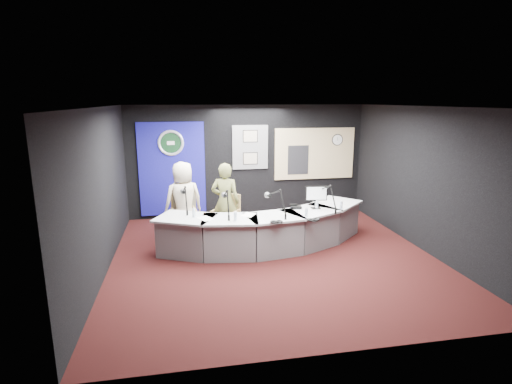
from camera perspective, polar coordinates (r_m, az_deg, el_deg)
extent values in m
plane|color=black|center=(7.68, 2.58, -9.30)|extent=(6.00, 6.00, 0.00)
cube|color=silver|center=(7.11, 2.82, 12.07)|extent=(6.00, 6.00, 0.02)
cube|color=black|center=(10.16, -1.14, 4.46)|extent=(6.00, 0.02, 2.80)
cube|color=black|center=(4.51, 11.41, -6.95)|extent=(6.00, 0.02, 2.80)
cube|color=black|center=(7.22, -21.19, 0.00)|extent=(0.02, 6.00, 2.80)
cube|color=black|center=(8.46, 22.92, 1.66)|extent=(0.02, 6.00, 2.80)
cube|color=navy|center=(10.03, -11.90, 3.20)|extent=(1.60, 0.05, 2.30)
torus|color=silver|center=(9.90, -12.08, 6.86)|extent=(0.63, 0.07, 0.63)
cylinder|color=#0E3318|center=(9.91, -12.08, 6.87)|extent=(0.48, 0.01, 0.48)
cube|color=slate|center=(10.10, -0.84, 6.40)|extent=(0.90, 0.04, 1.10)
cube|color=gray|center=(10.04, -0.82, 7.97)|extent=(0.34, 0.02, 0.27)
cube|color=gray|center=(10.10, -0.81, 4.81)|extent=(0.34, 0.02, 0.27)
cube|color=tan|center=(10.54, 8.36, 5.45)|extent=(2.12, 0.06, 1.32)
cube|color=#FFE0A1|center=(10.53, 8.38, 5.44)|extent=(2.00, 0.02, 1.20)
cube|color=black|center=(10.39, 6.03, 4.58)|extent=(0.55, 0.02, 0.75)
cylinder|color=white|center=(10.68, 11.55, 7.32)|extent=(0.28, 0.01, 0.28)
cube|color=slate|center=(8.89, -10.18, -2.15)|extent=(0.51, 0.17, 0.70)
imported|color=beige|center=(8.60, -10.33, -1.20)|extent=(0.93, 0.74, 1.67)
imported|color=brown|center=(8.40, -4.40, -1.41)|extent=(0.70, 0.57, 1.65)
cube|color=black|center=(8.18, 8.59, -0.17)|extent=(0.47, 0.08, 0.32)
cube|color=black|center=(8.20, 5.71, -2.17)|extent=(0.23, 0.19, 0.05)
torus|color=black|center=(7.42, 8.20, -3.93)|extent=(0.19, 0.19, 0.03)
torus|color=black|center=(7.24, 2.93, -4.26)|extent=(0.23, 0.23, 0.04)
cube|color=white|center=(7.53, -7.24, -3.78)|extent=(0.36, 0.39, 0.00)
cube|color=white|center=(7.71, -1.08, -3.27)|extent=(0.35, 0.38, 0.00)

